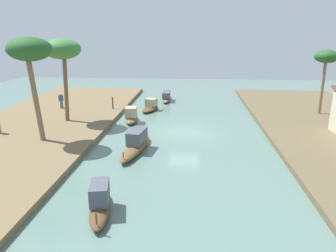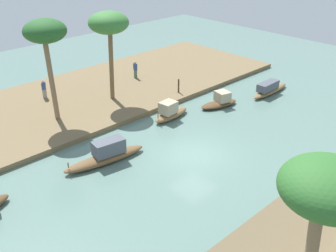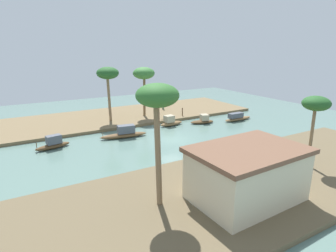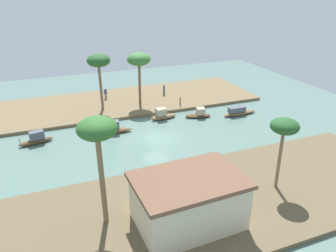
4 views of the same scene
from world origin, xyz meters
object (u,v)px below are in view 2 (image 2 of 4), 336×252
(mooring_post, at_px, (179,86))
(sampan_foreground, at_px, (170,112))
(sampan_with_red_awning, at_px, (220,102))
(sampan_open_hull, at_px, (269,89))
(palm_tree_left_far, at_px, (45,33))
(palm_tree_right_short, at_px, (326,197))
(person_on_near_bank, at_px, (135,70))
(palm_tree_left_near, at_px, (109,24))
(sampan_downstream_large, at_px, (106,155))
(person_by_mooring, at_px, (44,90))

(mooring_post, bearing_deg, sampan_foreground, 36.72)
(sampan_foreground, bearing_deg, sampan_with_red_awning, 160.61)
(sampan_with_red_awning, bearing_deg, mooring_post, -61.68)
(sampan_with_red_awning, bearing_deg, sampan_open_hull, -179.46)
(sampan_foreground, xyz_separation_m, palm_tree_left_far, (6.43, -5.38, 6.04))
(sampan_open_hull, relative_size, palm_tree_right_short, 0.62)
(palm_tree_right_short, bearing_deg, sampan_with_red_awning, -134.16)
(person_on_near_bank, relative_size, palm_tree_left_near, 0.22)
(sampan_downstream_large, relative_size, person_on_near_bank, 3.50)
(sampan_foreground, relative_size, palm_tree_left_far, 0.48)
(sampan_foreground, relative_size, mooring_post, 2.91)
(palm_tree_right_short, bearing_deg, palm_tree_left_far, -100.55)
(sampan_open_hull, xyz_separation_m, person_by_mooring, (14.69, -11.67, 0.57))
(sampan_downstream_large, distance_m, palm_tree_left_far, 9.35)
(sampan_downstream_large, height_order, person_on_near_bank, person_on_near_bank)
(sampan_foreground, height_order, sampan_with_red_awning, sampan_foreground)
(sampan_foreground, bearing_deg, person_on_near_bank, -117.05)
(palm_tree_left_far, bearing_deg, sampan_with_red_awning, 149.04)
(sampan_foreground, relative_size, person_on_near_bank, 2.21)
(sampan_foreground, distance_m, sampan_with_red_awning, 4.57)
(sampan_foreground, relative_size, sampan_with_red_awning, 0.99)
(sampan_foreground, bearing_deg, palm_tree_left_far, -44.95)
(palm_tree_left_far, bearing_deg, palm_tree_left_near, 179.68)
(sampan_with_red_awning, bearing_deg, sampan_foreground, -0.17)
(person_by_mooring, height_order, mooring_post, person_by_mooring)
(palm_tree_left_near, bearing_deg, mooring_post, 149.86)
(mooring_post, bearing_deg, sampan_with_red_awning, 104.13)
(sampan_open_hull, relative_size, sampan_downstream_large, 0.88)
(sampan_open_hull, bearing_deg, palm_tree_left_far, -27.17)
(mooring_post, height_order, palm_tree_left_near, palm_tree_left_near)
(sampan_foreground, height_order, palm_tree_left_far, palm_tree_left_far)
(sampan_with_red_awning, height_order, person_by_mooring, person_by_mooring)
(person_by_mooring, relative_size, palm_tree_left_near, 0.22)
(palm_tree_right_short, bearing_deg, sampan_downstream_large, -102.91)
(sampan_foreground, distance_m, sampan_downstream_large, 7.32)
(sampan_open_hull, relative_size, sampan_foreground, 1.39)
(sampan_open_hull, relative_size, palm_tree_left_near, 0.68)
(palm_tree_right_short, bearing_deg, sampan_open_hull, -144.75)
(sampan_downstream_large, height_order, palm_tree_left_far, palm_tree_left_far)
(sampan_foreground, bearing_deg, mooring_post, -148.31)
(palm_tree_left_near, distance_m, palm_tree_left_far, 5.18)
(sampan_foreground, distance_m, person_on_near_bank, 8.48)
(sampan_open_hull, distance_m, mooring_post, 7.82)
(sampan_downstream_large, distance_m, sampan_with_red_awning, 11.55)
(mooring_post, distance_m, palm_tree_left_far, 11.72)
(sampan_open_hull, xyz_separation_m, sampan_foreground, (9.50, -2.37, 0.07))
(sampan_foreground, xyz_separation_m, sampan_downstream_large, (7.11, 1.72, 0.00))
(sampan_with_red_awning, bearing_deg, person_on_near_bank, -67.87)
(sampan_foreground, relative_size, person_by_mooring, 2.23)
(sampan_foreground, distance_m, palm_tree_right_short, 20.61)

